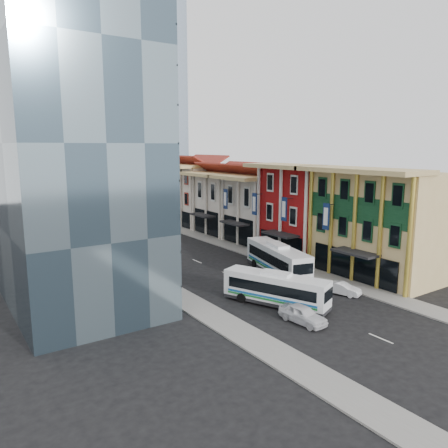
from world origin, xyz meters
TOP-DOWN VIEW (x-y plane):
  - ground at (0.00, 0.00)m, footprint 200.00×200.00m
  - sidewalk_right at (8.50, 22.00)m, footprint 3.00×90.00m
  - sidewalk_left at (-8.50, 22.00)m, footprint 3.00×90.00m
  - shophouse_tan at (14.00, 5.00)m, footprint 8.00×14.00m
  - shophouse_red at (14.00, 17.00)m, footprint 8.00×10.00m
  - shophouse_cream_near at (14.00, 26.50)m, footprint 8.00×9.00m
  - shophouse_cream_mid at (14.00, 35.50)m, footprint 8.00×9.00m
  - shophouse_cream_far at (14.00, 46.00)m, footprint 8.00×12.00m
  - office_tower at (-17.00, 19.00)m, footprint 12.00×26.00m
  - office_block_far at (-16.00, 42.00)m, footprint 10.00×18.00m
  - bus_left_near at (-2.00, 4.18)m, footprint 6.22×10.33m
  - bus_left_far at (-4.37, 27.79)m, footprint 4.01×10.93m
  - bus_right at (4.67, 11.60)m, footprint 5.51×12.03m
  - sedan_left at (-2.88, -0.32)m, footprint 2.18×4.63m
  - sedan_right at (5.50, 2.68)m, footprint 2.52×3.99m

SIDE VIEW (x-z plane):
  - ground at x=0.00m, z-range 0.00..0.00m
  - sidewalk_right at x=8.50m, z-range 0.00..0.15m
  - sidewalk_left at x=-8.50m, z-range 0.00..0.15m
  - sedan_right at x=5.50m, z-range 0.00..1.24m
  - sedan_left at x=-2.88m, z-range 0.00..1.53m
  - bus_left_near at x=-2.00m, z-range 0.00..3.27m
  - bus_left_far at x=-4.37m, z-range 0.00..3.43m
  - bus_right at x=4.67m, z-range 0.00..3.76m
  - shophouse_cream_near at x=14.00m, z-range 0.00..10.00m
  - shophouse_cream_mid at x=14.00m, z-range 0.00..10.00m
  - shophouse_cream_far at x=14.00m, z-range 0.00..11.00m
  - shophouse_tan at x=14.00m, z-range 0.00..12.00m
  - shophouse_red at x=14.00m, z-range 0.00..12.00m
  - office_block_far at x=-16.00m, z-range 0.00..14.00m
  - office_tower at x=-17.00m, z-range 0.00..30.00m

